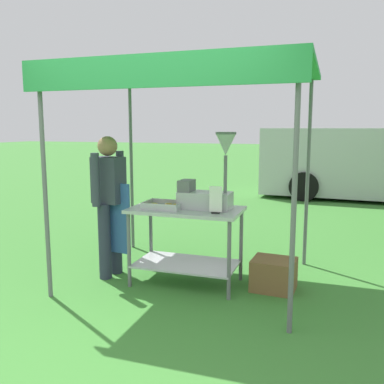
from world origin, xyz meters
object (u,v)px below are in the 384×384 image
at_px(donut_fryer, 208,186).
at_px(supply_crate, 274,274).
at_px(donut_tray, 164,206).
at_px(stall_canopy, 189,78).
at_px(menu_sign, 216,202).
at_px(donut_cart, 186,230).
at_px(vendor, 110,199).

xyz_separation_m(donut_fryer, supply_crate, (0.70, 0.08, -0.93)).
distance_m(donut_tray, supply_crate, 1.38).
relative_size(stall_canopy, donut_tray, 6.33).
bearing_deg(stall_canopy, menu_sign, -35.52).
bearing_deg(donut_fryer, menu_sign, -56.73).
height_order(donut_fryer, supply_crate, donut_fryer).
bearing_deg(menu_sign, donut_cart, 155.75).
height_order(stall_canopy, vendor, stall_canopy).
xyz_separation_m(donut_fryer, vendor, (-1.14, -0.09, -0.19)).
bearing_deg(vendor, donut_fryer, 4.42).
bearing_deg(supply_crate, donut_tray, -170.26).
relative_size(donut_cart, menu_sign, 4.32).
xyz_separation_m(donut_cart, menu_sign, (0.38, -0.17, 0.36)).
xyz_separation_m(donut_cart, vendor, (-0.91, -0.04, 0.29)).
bearing_deg(menu_sign, supply_crate, 27.55).
distance_m(donut_cart, vendor, 0.95).
distance_m(donut_fryer, menu_sign, 0.29).
height_order(donut_cart, menu_sign, menu_sign).
height_order(stall_canopy, donut_tray, stall_canopy).
distance_m(stall_canopy, menu_sign, 1.33).
bearing_deg(donut_tray, menu_sign, -8.79).
bearing_deg(vendor, menu_sign, -5.63).
bearing_deg(vendor, stall_canopy, 8.92).
bearing_deg(donut_tray, supply_crate, 9.74).
bearing_deg(donut_cart, donut_tray, -161.58).
relative_size(stall_canopy, donut_cart, 2.16).
bearing_deg(supply_crate, donut_cart, -172.46).
bearing_deg(donut_cart, stall_canopy, 90.00).
height_order(donut_fryer, menu_sign, donut_fryer).
bearing_deg(donut_fryer, donut_cart, -169.16).
bearing_deg(supply_crate, menu_sign, -152.45).
xyz_separation_m(donut_tray, vendor, (-0.68, 0.03, 0.04)).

